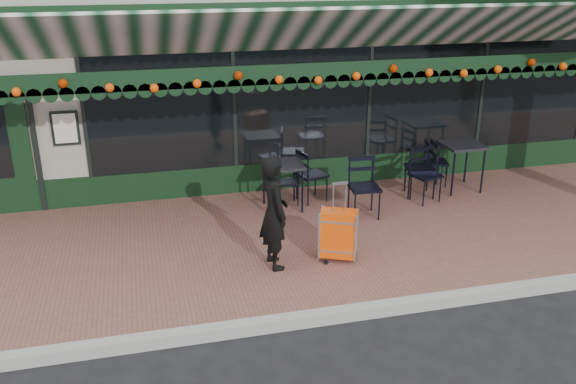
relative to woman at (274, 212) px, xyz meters
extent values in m
plane|color=black|center=(0.96, -1.18, -0.92)|extent=(80.00, 80.00, 0.00)
cube|color=brown|center=(0.96, 0.82, -0.84)|extent=(18.00, 4.00, 0.15)
cube|color=#9E9E99|center=(0.96, -1.26, -0.84)|extent=(18.00, 0.16, 0.15)
cube|color=#9C9A87|center=(0.96, 6.82, 1.33)|extent=(12.00, 8.00, 4.50)
cube|color=black|center=(2.16, 2.80, 0.73)|extent=(9.20, 0.04, 2.00)
cube|color=silver|center=(-2.74, 2.76, 0.58)|extent=(0.42, 0.04, 0.55)
cube|color=black|center=(0.96, 1.34, 1.54)|extent=(12.00, 0.03, 0.28)
cylinder|color=#F06307|center=(0.96, 1.28, 1.52)|extent=(11.60, 0.12, 0.12)
imported|color=black|center=(0.00, 0.00, 0.00)|extent=(0.43, 0.60, 1.54)
cube|color=#F44C07|center=(0.88, -0.05, -0.38)|extent=(0.55, 0.45, 0.65)
cube|color=black|center=(0.88, -0.05, -0.74)|extent=(0.55, 0.45, 0.06)
cube|color=silver|center=(0.88, -0.05, 0.14)|extent=(0.21, 0.12, 0.40)
cube|color=black|center=(3.82, 2.02, 0.05)|extent=(0.68, 0.68, 0.05)
cylinder|color=black|center=(3.53, 1.73, -0.37)|extent=(0.03, 0.03, 0.79)
cylinder|color=black|center=(4.10, 1.73, -0.37)|extent=(0.03, 0.03, 0.79)
cylinder|color=black|center=(3.53, 2.30, -0.37)|extent=(0.03, 0.03, 0.79)
cylinder|color=black|center=(4.10, 2.30, -0.37)|extent=(0.03, 0.03, 0.79)
cube|color=black|center=(0.58, 1.91, -0.02)|extent=(0.63, 0.63, 0.04)
cylinder|color=black|center=(0.32, 1.65, -0.40)|extent=(0.03, 0.03, 0.73)
cylinder|color=black|center=(0.84, 1.65, -0.40)|extent=(0.03, 0.03, 0.73)
cylinder|color=black|center=(0.32, 2.17, -0.40)|extent=(0.03, 0.03, 0.73)
cylinder|color=black|center=(0.84, 2.17, -0.40)|extent=(0.03, 0.03, 0.73)
camera|label=1|loc=(-1.59, -7.11, 3.11)|focal=38.00mm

